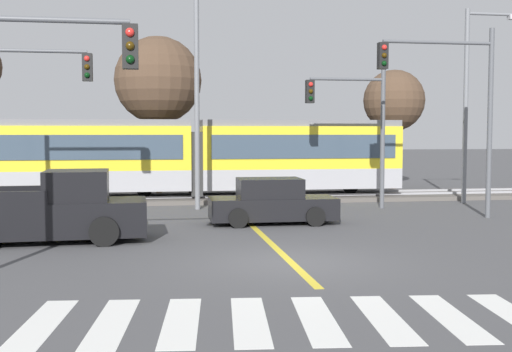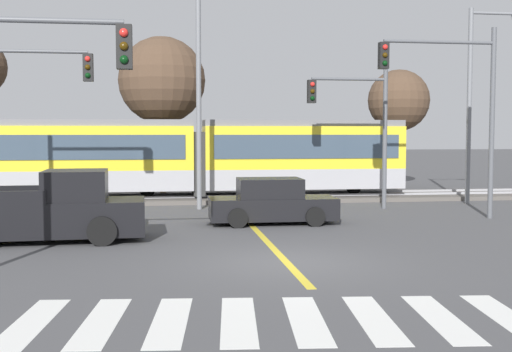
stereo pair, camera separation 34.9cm
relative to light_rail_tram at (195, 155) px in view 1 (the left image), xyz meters
The scene contains 23 objects.
ground_plane 14.48m from the light_rail_tram, 84.73° to the right, with size 200.00×200.00×0.00m, color #474749.
track_bed 2.36m from the light_rail_tram, ahead, with size 120.00×4.00×0.18m, color #56514C.
rail_near 2.36m from the light_rail_tram, 28.45° to the right, with size 120.00×0.08×0.10m, color #939399.
rail_far 2.36m from the light_rail_tram, 28.87° to the left, with size 120.00×0.08×0.10m, color #939399.
light_rail_tram is the anchor object (origin of this frame).
crosswalk_stripe_0 18.86m from the light_rail_tram, 101.09° to the right, with size 0.56×2.80×0.01m, color silver.
crosswalk_stripe_1 18.79m from the light_rail_tram, 97.73° to the right, with size 0.56×2.80×0.01m, color silver.
crosswalk_stripe_2 18.79m from the light_rail_tram, 94.36° to the right, with size 0.56×2.80×0.01m, color silver.
crosswalk_stripe_3 18.85m from the light_rail_tram, 90.99° to the right, with size 0.56×2.80×0.01m, color silver.
crosswalk_stripe_4 18.97m from the light_rail_tram, 87.66° to the right, with size 0.56×2.80×0.01m, color silver.
crosswalk_stripe_5 19.16m from the light_rail_tram, 84.38° to the right, with size 0.56×2.80×0.01m, color silver.
crosswalk_stripe_6 19.40m from the light_rail_tram, 81.18° to the right, with size 0.56×2.80×0.01m, color silver.
lane_centre_line 9.76m from the light_rail_tram, 82.06° to the right, with size 0.20×14.91×0.01m, color gold.
sedan_crossing 8.21m from the light_rail_tram, 75.32° to the right, with size 4.21×1.94×1.52m.
pickup_truck 11.51m from the light_rail_tram, 113.93° to the right, with size 5.47×2.39×1.98m.
traffic_light_far_right 7.61m from the light_rail_tram, 34.65° to the right, with size 3.25×0.38×5.68m.
traffic_light_near_left 16.07m from the light_rail_tram, 106.27° to the right, with size 3.75×0.38×5.64m.
traffic_light_mid_left 9.80m from the light_rail_tram, 132.93° to the right, with size 4.25×0.38×6.20m.
traffic_light_mid_right 11.70m from the light_rail_tram, 41.59° to the right, with size 4.25×0.38×6.70m.
street_lamp_centre 4.85m from the light_rail_tram, 88.59° to the right, with size 2.55×0.28×9.64m.
street_lamp_east 12.29m from the light_rail_tram, 14.62° to the right, with size 2.53×0.28×8.28m.
bare_tree_west 5.46m from the light_rail_tram, 112.84° to the left, with size 4.34×4.34×7.83m.
bare_tree_east 12.30m from the light_rail_tram, 22.50° to the left, with size 3.32×3.32×6.46m.
Camera 1 is at (-3.13, -14.51, 3.01)m, focal length 45.00 mm.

